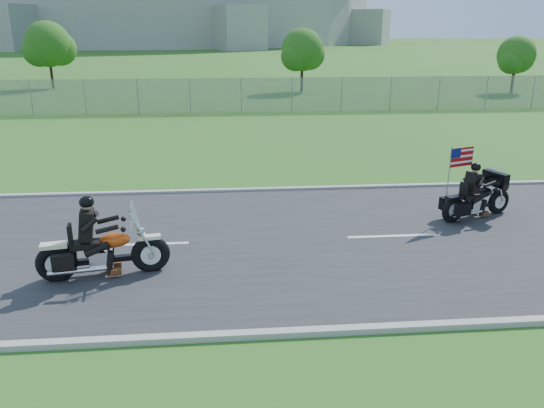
{
  "coord_description": "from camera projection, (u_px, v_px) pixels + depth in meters",
  "views": [
    {
      "loc": [
        0.06,
        -11.62,
        4.88
      ],
      "look_at": [
        1.07,
        0.0,
        0.95
      ],
      "focal_mm": 35.0,
      "sensor_mm": 36.0,
      "label": 1
    }
  ],
  "objects": [
    {
      "name": "motorcycle_follow",
      "position": [
        477.0,
        199.0,
        13.97
      ],
      "size": [
        2.22,
        1.14,
        1.92
      ],
      "rotation": [
        0.0,
        0.0,
        0.35
      ],
      "color": "black",
      "rests_on": "ground"
    },
    {
      "name": "road",
      "position": [
        227.0,
        242.0,
        12.52
      ],
      "size": [
        120.0,
        8.0,
        0.04
      ],
      "primitive_type": "cube",
      "color": "#28282B",
      "rests_on": "ground"
    },
    {
      "name": "curb_south",
      "position": [
        229.0,
        336.0,
        8.69
      ],
      "size": [
        120.0,
        0.18,
        0.12
      ],
      "primitive_type": "cube",
      "color": "#9E9B93",
      "rests_on": "ground"
    },
    {
      "name": "tree_fence_mid",
      "position": [
        49.0,
        46.0,
        42.46
      ],
      "size": [
        3.96,
        3.69,
        5.3
      ],
      "color": "#382316",
      "rests_on": "ground"
    },
    {
      "name": "curb_north",
      "position": [
        226.0,
        191.0,
        16.34
      ],
      "size": [
        120.0,
        0.18,
        0.12
      ],
      "primitive_type": "cube",
      "color": "#9E9B93",
      "rests_on": "ground"
    },
    {
      "name": "motorcycle_lead",
      "position": [
        101.0,
        252.0,
        10.66
      ],
      "size": [
        2.62,
        0.91,
        1.77
      ],
      "rotation": [
        0.0,
        0.0,
        0.16
      ],
      "color": "black",
      "rests_on": "ground"
    },
    {
      "name": "tree_fence_near",
      "position": [
        303.0,
        52.0,
        40.43
      ],
      "size": [
        3.52,
        3.28,
        4.75
      ],
      "color": "#382316",
      "rests_on": "ground"
    },
    {
      "name": "fence",
      "position": [
        138.0,
        96.0,
        30.68
      ],
      "size": [
        60.0,
        0.03,
        2.0
      ],
      "primitive_type": "cube",
      "color": "gray",
      "rests_on": "ground"
    },
    {
      "name": "ground",
      "position": [
        227.0,
        243.0,
        12.53
      ],
      "size": [
        420.0,
        420.0,
        0.0
      ],
      "primitive_type": "plane",
      "color": "#2A5219",
      "rests_on": "ground"
    },
    {
      "name": "tree_fence_far",
      "position": [
        516.0,
        57.0,
        39.96
      ],
      "size": [
        3.08,
        2.87,
        4.2
      ],
      "color": "#382316",
      "rests_on": "ground"
    }
  ]
}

